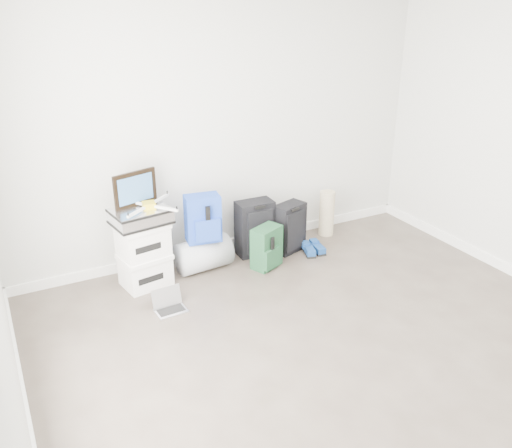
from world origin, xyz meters
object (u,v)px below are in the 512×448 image
large_suitcase (255,228)px  boxes_stack (144,254)px  duffel_bag (204,254)px  carry_on (290,228)px  laptop (169,305)px  briefcase (141,216)px

large_suitcase → boxes_stack: bearing=-173.7°
duffel_bag → carry_on: (0.98, -0.04, 0.10)m
large_suitcase → laptop: size_ratio=2.15×
duffel_bag → laptop: 0.81m
large_suitcase → carry_on: (0.36, -0.11, -0.03)m
large_suitcase → carry_on: 0.38m
large_suitcase → laptop: bearing=-150.3°
briefcase → carry_on: (1.59, -0.01, -0.44)m
carry_on → duffel_bag: bearing=159.8°
carry_on → laptop: carry_on is taller
briefcase → large_suitcase: 1.30m
boxes_stack → large_suitcase: (1.23, 0.10, -0.02)m
duffel_bag → large_suitcase: size_ratio=0.90×
duffel_bag → large_suitcase: 0.64m
large_suitcase → laptop: 1.36m
laptop → duffel_bag: bearing=41.9°
large_suitcase → carry_on: bearing=-15.0°
briefcase → large_suitcase: bearing=-3.4°
briefcase → carry_on: bearing=-8.3°
briefcase → laptop: 0.85m
boxes_stack → carry_on: bearing=-9.6°
large_suitcase → laptop: large_suitcase is taller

